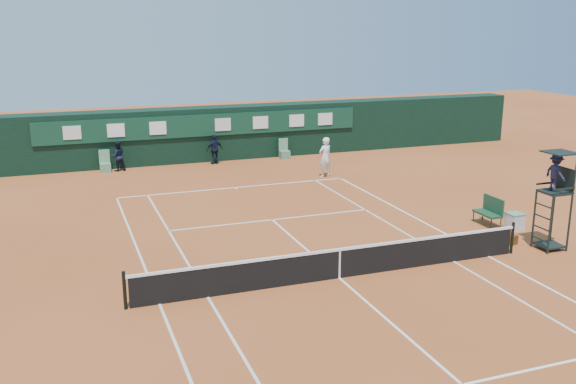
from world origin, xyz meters
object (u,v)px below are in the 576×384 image
Objects in this scene: cooler at (515,221)px; player at (325,157)px; tennis_net at (339,263)px; umpire_chair at (556,180)px; player_bench at (490,210)px.

player reaches higher than cooler.
player reaches higher than tennis_net.
umpire_chair reaches higher than player_bench.
player is (4.89, 12.48, 0.51)m from tennis_net.
tennis_net is at bearing 179.37° from umpire_chair.
umpire_chair is 13.00m from player.
player_bench is at bearing 20.85° from tennis_net.
player_bench is (7.72, 2.94, 0.09)m from tennis_net.
tennis_net is 10.75× the size of player_bench.
cooler is at bearing 81.66° from umpire_chair.
cooler is (0.32, 2.19, -2.13)m from umpire_chair.
player_bench reaches higher than cooler.
player is (-3.34, 10.38, 0.69)m from cooler.
umpire_chair is 3.56m from player_bench.
tennis_net is 13.41m from player.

